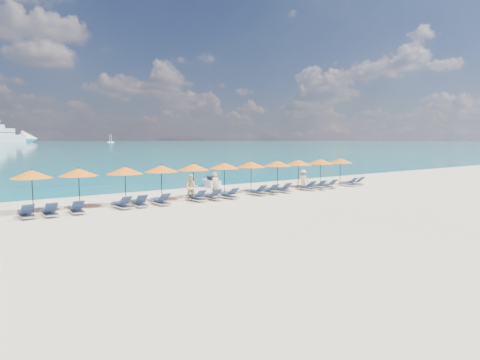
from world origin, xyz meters
TOP-DOWN VIEW (x-y plane):
  - ground at (0.00, 0.00)m, footprint 1400.00×1400.00m
  - sailboat_near at (151.31, 501.99)m, footprint 6.21×2.07m
  - sailboat_far at (150.44, 506.47)m, footprint 5.86×1.95m
  - jetski at (1.89, 9.66)m, footprint 1.26×2.42m
  - beachgoer_a at (-1.18, 4.08)m, footprint 0.68×0.50m
  - beachgoer_b at (-3.06, 3.86)m, footprint 0.93×0.79m
  - beachgoer_c at (6.60, 4.02)m, footprint 1.09×0.78m
  - umbrella_0 at (-11.69, 4.96)m, footprint 2.10×2.10m
  - umbrella_1 at (-9.41, 4.91)m, footprint 2.10×2.10m
  - umbrella_2 at (-6.91, 4.70)m, footprint 2.10×2.10m
  - umbrella_3 at (-4.60, 4.83)m, footprint 2.10×2.10m
  - umbrella_4 at (-2.31, 4.96)m, footprint 2.10×2.10m
  - umbrella_5 at (0.09, 4.97)m, footprint 2.10×2.10m
  - umbrella_6 at (2.36, 4.93)m, footprint 2.10×2.10m
  - umbrella_7 at (4.70, 4.77)m, footprint 2.10×2.10m
  - umbrella_8 at (6.90, 4.85)m, footprint 2.10×2.10m
  - umbrella_9 at (9.34, 4.83)m, footprint 2.10×2.10m
  - umbrella_10 at (11.57, 4.68)m, footprint 2.10×2.10m
  - lounger_0 at (-12.18, 3.77)m, footprint 0.66×1.72m
  - lounger_1 at (-11.17, 3.64)m, footprint 0.62×1.70m
  - lounger_2 at (-9.90, 3.61)m, footprint 0.71×1.73m
  - lounger_3 at (-7.50, 3.68)m, footprint 0.73×1.74m
  - lounger_4 at (-6.49, 3.74)m, footprint 0.79×1.75m
  - lounger_5 at (-5.25, 3.59)m, footprint 0.68×1.72m
  - lounger_6 at (-2.87, 3.62)m, footprint 0.72×1.74m
  - lounger_7 at (-1.82, 3.54)m, footprint 0.72×1.73m
  - lounger_8 at (-0.62, 3.41)m, footprint 0.72×1.73m
  - lounger_9 at (1.80, 3.57)m, footprint 0.64×1.71m
  - lounger_10 at (2.91, 3.51)m, footprint 0.78×1.75m
  - lounger_11 at (4.19, 3.66)m, footprint 0.66×1.72m
  - lounger_12 at (6.50, 3.57)m, footprint 0.67×1.72m
  - lounger_13 at (7.52, 3.45)m, footprint 0.67×1.72m
  - lounger_14 at (8.73, 3.42)m, footprint 0.69×1.72m
  - lounger_15 at (11.14, 3.44)m, footprint 0.65×1.71m
  - lounger_16 at (12.17, 3.56)m, footprint 0.65×1.71m

SIDE VIEW (x-z plane):
  - ground at x=0.00m, z-range 0.00..0.00m
  - lounger_0 at x=-12.18m, z-range -0.09..0.56m
  - lounger_1 at x=-11.17m, z-range -0.09..0.56m
  - lounger_2 at x=-9.90m, z-range -0.09..0.56m
  - lounger_3 at x=-7.50m, z-range -0.09..0.56m
  - lounger_4 at x=-6.49m, z-range -0.09..0.56m
  - lounger_5 at x=-5.25m, z-range -0.09..0.56m
  - lounger_6 at x=-2.87m, z-range -0.09..0.56m
  - lounger_7 at x=-1.82m, z-range -0.09..0.56m
  - lounger_8 at x=-0.62m, z-range -0.09..0.56m
  - lounger_9 at x=1.80m, z-range -0.09..0.56m
  - lounger_10 at x=2.91m, z-range -0.09..0.56m
  - lounger_11 at x=4.19m, z-range -0.09..0.56m
  - lounger_12 at x=6.50m, z-range -0.09..0.56m
  - lounger_13 at x=7.52m, z-range -0.09..0.56m
  - lounger_14 at x=8.73m, z-range -0.09..0.56m
  - lounger_15 at x=11.14m, z-range -0.09..0.56m
  - lounger_16 at x=12.17m, z-range -0.09..0.56m
  - jetski at x=1.89m, z-range -0.07..0.75m
  - beachgoer_c at x=6.60m, z-range 0.00..1.54m
  - beachgoer_b at x=-3.06m, z-range 0.00..1.66m
  - beachgoer_a at x=-1.18m, z-range 0.00..1.69m
  - sailboat_far at x=150.44m, z-range -4.27..6.48m
  - sailboat_near at x=151.31m, z-range -4.53..6.86m
  - umbrella_0 at x=-11.69m, z-range 0.88..3.16m
  - umbrella_1 at x=-9.41m, z-range 0.88..3.16m
  - umbrella_2 at x=-6.91m, z-range 0.88..3.16m
  - umbrella_3 at x=-4.60m, z-range 0.88..3.16m
  - umbrella_4 at x=-2.31m, z-range 0.88..3.16m
  - umbrella_5 at x=0.09m, z-range 0.88..3.16m
  - umbrella_6 at x=2.36m, z-range 0.88..3.16m
  - umbrella_7 at x=4.70m, z-range 0.88..3.16m
  - umbrella_8 at x=6.90m, z-range 0.88..3.16m
  - umbrella_9 at x=9.34m, z-range 0.88..3.16m
  - umbrella_10 at x=11.57m, z-range 0.88..3.16m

